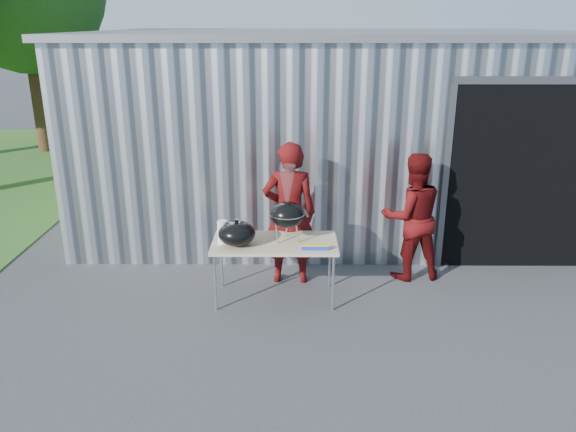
{
  "coord_description": "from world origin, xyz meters",
  "views": [
    {
      "loc": [
        -0.0,
        -5.57,
        3.25
      ],
      "look_at": [
        -0.04,
        0.76,
        1.05
      ],
      "focal_mm": 35.0,
      "sensor_mm": 36.0,
      "label": 1
    }
  ],
  "objects_px": {
    "kettle_grill": "(287,207)",
    "person_bystander": "(412,217)",
    "folding_table": "(275,245)",
    "person_cook": "(289,214)"
  },
  "relations": [
    {
      "from": "kettle_grill",
      "to": "person_bystander",
      "type": "distance_m",
      "value": 1.76
    },
    {
      "from": "folding_table",
      "to": "person_bystander",
      "type": "xyz_separation_m",
      "value": [
        1.77,
        0.64,
        0.14
      ]
    },
    {
      "from": "folding_table",
      "to": "kettle_grill",
      "type": "relative_size",
      "value": 1.61
    },
    {
      "from": "person_cook",
      "to": "person_bystander",
      "type": "distance_m",
      "value": 1.61
    },
    {
      "from": "person_cook",
      "to": "person_bystander",
      "type": "bearing_deg",
      "value": -176.25
    },
    {
      "from": "person_cook",
      "to": "kettle_grill",
      "type": "bearing_deg",
      "value": 85.65
    },
    {
      "from": "kettle_grill",
      "to": "person_cook",
      "type": "xyz_separation_m",
      "value": [
        0.03,
        0.47,
        -0.24
      ]
    },
    {
      "from": "kettle_grill",
      "to": "person_bystander",
      "type": "bearing_deg",
      "value": 20.65
    },
    {
      "from": "person_cook",
      "to": "person_bystander",
      "type": "height_order",
      "value": "person_cook"
    },
    {
      "from": "folding_table",
      "to": "kettle_grill",
      "type": "height_order",
      "value": "kettle_grill"
    }
  ]
}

